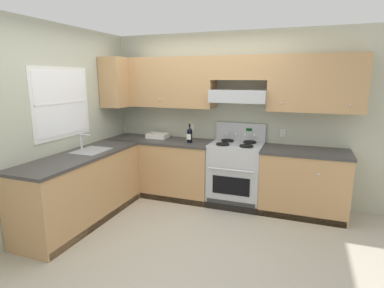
# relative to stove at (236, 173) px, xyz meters

# --- Properties ---
(ground_plane) EXTENTS (7.04, 7.04, 0.00)m
(ground_plane) POSITION_rel_stove_xyz_m (-0.52, -1.25, -0.48)
(ground_plane) COLOR #B2AA99
(wall_back) EXTENTS (4.68, 0.57, 2.55)m
(wall_back) POSITION_rel_stove_xyz_m (-0.11, 0.27, 1.00)
(wall_back) COLOR #B7BAA3
(wall_back) RESTS_ON ground_plane
(wall_left) EXTENTS (0.47, 4.00, 2.55)m
(wall_left) POSITION_rel_stove_xyz_m (-2.11, -1.03, 0.87)
(wall_left) COLOR #B7BAA3
(wall_left) RESTS_ON ground_plane
(counter_back_run) EXTENTS (3.60, 0.65, 0.91)m
(counter_back_run) POSITION_rel_stove_xyz_m (-0.33, -0.01, -0.03)
(counter_back_run) COLOR tan
(counter_back_run) RESTS_ON ground_plane
(counter_left_run) EXTENTS (0.63, 1.91, 1.13)m
(counter_left_run) POSITION_rel_stove_xyz_m (-1.77, -1.25, -0.02)
(counter_left_run) COLOR tan
(counter_left_run) RESTS_ON ground_plane
(stove) EXTENTS (0.76, 0.62, 1.20)m
(stove) POSITION_rel_stove_xyz_m (0.00, 0.00, 0.00)
(stove) COLOR #B7BABC
(stove) RESTS_ON ground_plane
(wine_bottle) EXTENTS (0.08, 0.08, 0.31)m
(wine_bottle) POSITION_rel_stove_xyz_m (-0.71, -0.06, 0.55)
(wine_bottle) COLOR black
(wine_bottle) RESTS_ON counter_back_run
(bowl) EXTENTS (0.33, 0.24, 0.07)m
(bowl) POSITION_rel_stove_xyz_m (-1.33, 0.10, 0.46)
(bowl) COLOR white
(bowl) RESTS_ON counter_back_run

